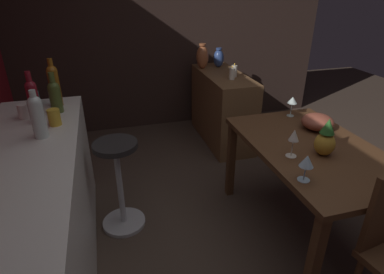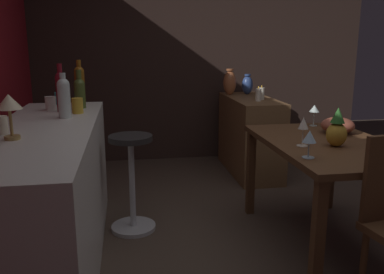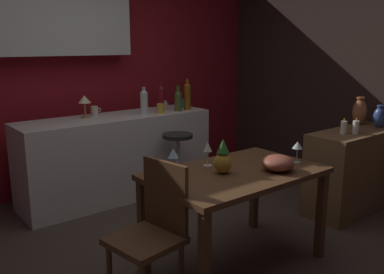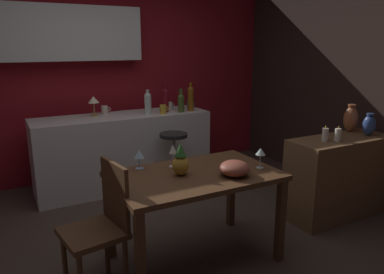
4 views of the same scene
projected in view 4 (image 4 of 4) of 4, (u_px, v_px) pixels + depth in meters
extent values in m
plane|color=#47382D|center=(162.00, 243.00, 3.30)|extent=(9.00, 9.00, 0.00)
cube|color=maroon|center=(94.00, 78.00, 4.78)|extent=(5.20, 0.10, 2.60)
cube|color=white|center=(69.00, 33.00, 4.40)|extent=(1.70, 0.32, 0.64)
cube|color=#33231E|center=(346.00, 81.00, 4.41)|extent=(0.10, 4.40, 2.60)
cube|color=#56351E|center=(195.00, 176.00, 2.90)|extent=(1.29, 0.80, 0.04)
cube|color=#56351E|center=(110.00, 217.00, 3.02)|extent=(0.06, 0.06, 0.70)
cube|color=#56351E|center=(231.00, 191.00, 3.56)|extent=(0.06, 0.06, 0.70)
cube|color=#56351E|center=(140.00, 260.00, 2.42)|extent=(0.06, 0.06, 0.70)
cube|color=#56351E|center=(280.00, 220.00, 2.96)|extent=(0.06, 0.06, 0.70)
cube|color=silver|center=(124.00, 151.00, 4.54)|extent=(2.10, 0.60, 0.90)
cube|color=brown|center=(338.00, 177.00, 3.77)|extent=(1.10, 0.44, 0.82)
cube|color=#56351E|center=(93.00, 233.00, 2.54)|extent=(0.45, 0.45, 0.04)
cube|color=#56351E|center=(115.00, 195.00, 2.59)|extent=(0.09, 0.38, 0.48)
cylinder|color=#56351E|center=(65.00, 261.00, 2.63)|extent=(0.04, 0.04, 0.44)
cylinder|color=#56351E|center=(126.00, 267.00, 2.57)|extent=(0.04, 0.04, 0.44)
cylinder|color=#56351E|center=(107.00, 247.00, 2.82)|extent=(0.04, 0.04, 0.44)
cylinder|color=#262323|center=(173.00, 135.00, 4.23)|extent=(0.32, 0.32, 0.04)
cylinder|color=silver|center=(174.00, 165.00, 4.32)|extent=(0.04, 0.04, 0.69)
cylinder|color=silver|center=(174.00, 192.00, 4.40)|extent=(0.34, 0.34, 0.03)
cylinder|color=silver|center=(173.00, 166.00, 3.06)|extent=(0.07, 0.07, 0.00)
cylinder|color=silver|center=(173.00, 160.00, 3.05)|extent=(0.01, 0.01, 0.11)
cone|color=silver|center=(173.00, 149.00, 3.02)|extent=(0.07, 0.07, 0.08)
cylinder|color=silver|center=(139.00, 168.00, 3.01)|extent=(0.07, 0.07, 0.00)
cylinder|color=silver|center=(139.00, 163.00, 3.00)|extent=(0.01, 0.01, 0.09)
cone|color=silver|center=(139.00, 154.00, 2.98)|extent=(0.08, 0.08, 0.07)
cylinder|color=silver|center=(260.00, 168.00, 3.02)|extent=(0.06, 0.06, 0.00)
cylinder|color=silver|center=(260.00, 161.00, 3.01)|extent=(0.01, 0.01, 0.11)
cone|color=silver|center=(261.00, 151.00, 2.99)|extent=(0.08, 0.08, 0.06)
ellipsoid|color=gold|center=(181.00, 166.00, 2.84)|extent=(0.13, 0.13, 0.15)
cone|color=#2D6B28|center=(180.00, 150.00, 2.81)|extent=(0.09, 0.09, 0.10)
ellipsoid|color=#9E4C38|center=(234.00, 168.00, 2.84)|extent=(0.24, 0.24, 0.12)
cylinder|color=silver|center=(148.00, 105.00, 4.46)|extent=(0.08, 0.08, 0.22)
sphere|color=silver|center=(148.00, 96.00, 4.44)|extent=(0.08, 0.08, 0.08)
cylinder|color=silver|center=(148.00, 92.00, 4.42)|extent=(0.04, 0.04, 0.05)
cylinder|color=#8C5114|center=(191.00, 100.00, 4.68)|extent=(0.08, 0.08, 0.27)
sphere|color=#8C5114|center=(191.00, 90.00, 4.64)|extent=(0.08, 0.08, 0.08)
cylinder|color=#8C5114|center=(191.00, 85.00, 4.63)|extent=(0.04, 0.04, 0.07)
cylinder|color=#475623|center=(181.00, 105.00, 4.61)|extent=(0.08, 0.08, 0.18)
sphere|color=#475623|center=(181.00, 97.00, 4.59)|extent=(0.08, 0.08, 0.08)
cylinder|color=#475623|center=(181.00, 92.00, 4.57)|extent=(0.04, 0.04, 0.08)
cylinder|color=maroon|center=(166.00, 102.00, 4.63)|extent=(0.07, 0.07, 0.25)
sphere|color=maroon|center=(166.00, 92.00, 4.60)|extent=(0.07, 0.07, 0.07)
cylinder|color=maroon|center=(166.00, 87.00, 4.58)|extent=(0.03, 0.03, 0.08)
cylinder|color=teal|center=(190.00, 105.00, 4.88)|extent=(0.08, 0.08, 0.10)
torus|color=teal|center=(193.00, 104.00, 4.91)|extent=(0.05, 0.01, 0.05)
cylinder|color=beige|center=(105.00, 110.00, 4.51)|extent=(0.08, 0.08, 0.10)
torus|color=beige|center=(109.00, 109.00, 4.53)|extent=(0.05, 0.01, 0.05)
cylinder|color=gold|center=(163.00, 109.00, 4.50)|extent=(0.08, 0.08, 0.11)
torus|color=gold|center=(167.00, 109.00, 4.52)|extent=(0.05, 0.01, 0.05)
cylinder|color=white|center=(169.00, 106.00, 4.77)|extent=(0.08, 0.08, 0.10)
torus|color=white|center=(173.00, 105.00, 4.79)|extent=(0.05, 0.01, 0.05)
cylinder|color=#A58447|center=(95.00, 115.00, 4.36)|extent=(0.08, 0.08, 0.02)
cylinder|color=#A58447|center=(94.00, 109.00, 4.35)|extent=(0.02, 0.02, 0.14)
cone|color=beige|center=(93.00, 100.00, 4.32)|extent=(0.13, 0.13, 0.08)
cylinder|color=white|center=(325.00, 135.00, 3.55)|extent=(0.06, 0.06, 0.12)
ellipsoid|color=yellow|center=(326.00, 127.00, 3.53)|extent=(0.01, 0.01, 0.03)
cylinder|color=white|center=(338.00, 135.00, 3.53)|extent=(0.06, 0.06, 0.12)
ellipsoid|color=yellow|center=(339.00, 127.00, 3.52)|extent=(0.01, 0.01, 0.03)
ellipsoid|color=#334C8C|center=(369.00, 125.00, 3.75)|extent=(0.13, 0.13, 0.21)
cylinder|color=#334C8C|center=(370.00, 114.00, 3.72)|extent=(0.07, 0.07, 0.02)
ellipsoid|color=#B26038|center=(351.00, 119.00, 3.91)|extent=(0.15, 0.15, 0.27)
cylinder|color=#B26038|center=(352.00, 105.00, 3.88)|extent=(0.08, 0.08, 0.02)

